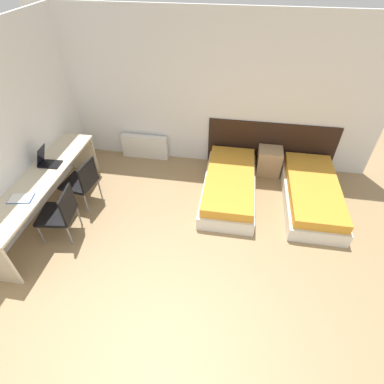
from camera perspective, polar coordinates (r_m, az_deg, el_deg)
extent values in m
plane|color=#9E7F56|center=(3.75, -5.62, -27.55)|extent=(20.00, 20.00, 0.00)
cube|color=white|center=(5.48, 2.97, 18.06)|extent=(6.04, 0.05, 2.70)
cube|color=white|center=(4.89, -31.77, 8.83)|extent=(0.05, 4.70, 2.70)
cube|color=black|center=(5.86, 14.71, 8.58)|extent=(2.34, 0.03, 0.92)
cube|color=silver|center=(5.23, 7.05, 0.67)|extent=(0.87, 1.87, 0.24)
cube|color=gold|center=(5.11, 7.23, 2.37)|extent=(0.79, 1.79, 0.16)
cube|color=silver|center=(5.41, 21.63, -0.87)|extent=(0.87, 1.87, 0.24)
cube|color=gold|center=(5.29, 22.15, 0.74)|extent=(0.79, 1.79, 0.16)
cube|color=tan|center=(5.79, 14.45, 5.71)|extent=(0.43, 0.37, 0.51)
cube|color=silver|center=(6.13, -8.96, 8.53)|extent=(0.92, 0.12, 0.48)
cube|color=beige|center=(4.96, -27.09, 2.29)|extent=(0.56, 2.55, 0.04)
cube|color=beige|center=(6.00, -20.17, 6.96)|extent=(0.51, 0.04, 0.72)
cube|color=black|center=(5.19, -20.72, 1.67)|extent=(0.54, 0.54, 0.05)
cube|color=black|center=(4.94, -19.23, 3.22)|extent=(0.09, 0.43, 0.40)
cylinder|color=slate|center=(5.32, -23.18, -1.09)|extent=(0.02, 0.02, 0.38)
cylinder|color=slate|center=(5.56, -20.80, 1.62)|extent=(0.02, 0.02, 0.38)
cylinder|color=slate|center=(5.10, -19.51, -2.04)|extent=(0.02, 0.02, 0.38)
cylinder|color=slate|center=(5.34, -17.20, 0.82)|extent=(0.02, 0.02, 0.38)
cube|color=black|center=(4.74, -24.42, -3.93)|extent=(0.53, 0.53, 0.05)
cube|color=black|center=(4.50, -22.65, -2.04)|extent=(0.08, 0.43, 0.40)
cylinder|color=slate|center=(4.85, -26.77, -7.34)|extent=(0.02, 0.02, 0.38)
cylinder|color=slate|center=(5.10, -25.06, -3.93)|extent=(0.02, 0.02, 0.38)
cylinder|color=slate|center=(4.67, -22.26, -7.73)|extent=(0.02, 0.02, 0.38)
cylinder|color=slate|center=(4.93, -20.74, -4.16)|extent=(0.02, 0.02, 0.38)
cube|color=black|center=(5.15, -25.36, 4.82)|extent=(0.33, 0.23, 0.02)
cube|color=black|center=(5.13, -26.85, 6.26)|extent=(0.13, 0.22, 0.30)
cube|color=#1E4793|center=(4.66, -29.81, -1.09)|extent=(0.35, 0.26, 0.01)
cube|color=white|center=(4.66, -29.84, -1.02)|extent=(0.33, 0.24, 0.01)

